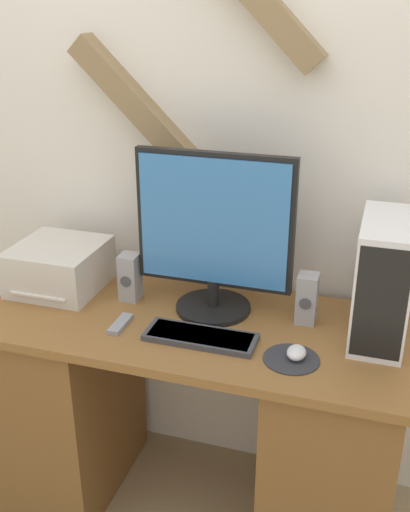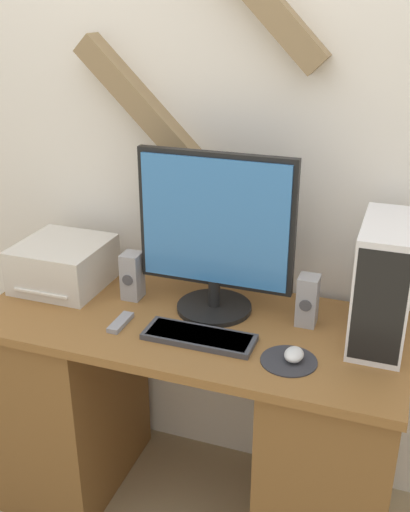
{
  "view_description": "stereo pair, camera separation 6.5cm",
  "coord_description": "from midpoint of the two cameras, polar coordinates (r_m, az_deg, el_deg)",
  "views": [
    {
      "loc": [
        0.55,
        -1.3,
        1.76
      ],
      "look_at": [
        0.05,
        0.3,
        1.03
      ],
      "focal_mm": 42.0,
      "sensor_mm": 36.0,
      "label": 1
    },
    {
      "loc": [
        0.62,
        -1.28,
        1.76
      ],
      "look_at": [
        0.05,
        0.3,
        1.03
      ],
      "focal_mm": 42.0,
      "sensor_mm": 36.0,
      "label": 2
    }
  ],
  "objects": [
    {
      "name": "remote_control",
      "position": [
        1.94,
        -9.03,
        -6.43
      ],
      "size": [
        0.04,
        0.12,
        0.02
      ],
      "color": "gray",
      "rests_on": "desk"
    },
    {
      "name": "monitor",
      "position": [
        1.9,
        -0.13,
        2.38
      ],
      "size": [
        0.51,
        0.25,
        0.53
      ],
      "color": "black",
      "rests_on": "desk"
    },
    {
      "name": "speaker_right",
      "position": [
        1.93,
        8.73,
        -4.04
      ],
      "size": [
        0.06,
        0.07,
        0.17
      ],
      "color": "#99999E",
      "rests_on": "desk"
    },
    {
      "name": "keyboard",
      "position": [
        1.84,
        -1.45,
        -7.7
      ],
      "size": [
        0.34,
        0.12,
        0.02
      ],
      "color": "#3D3D42",
      "rests_on": "desk"
    },
    {
      "name": "mouse",
      "position": [
        1.76,
        7.64,
        -9.11
      ],
      "size": [
        0.06,
        0.07,
        0.03
      ],
      "color": "silver",
      "rests_on": "mousepad"
    },
    {
      "name": "wall_back",
      "position": [
        2.07,
        0.75,
        12.26
      ],
      "size": [
        6.4,
        0.13,
        2.7
      ],
      "color": "white",
      "rests_on": "ground_plane"
    },
    {
      "name": "computer_tower",
      "position": [
        1.85,
        15.6,
        -2.21
      ],
      "size": [
        0.16,
        0.34,
        0.38
      ],
      "color": "white",
      "rests_on": "desk"
    },
    {
      "name": "mousepad",
      "position": [
        1.77,
        7.16,
        -9.72
      ],
      "size": [
        0.16,
        0.16,
        0.0
      ],
      "color": "#2D2D33",
      "rests_on": "desk"
    },
    {
      "name": "printer",
      "position": [
        2.2,
        -14.53,
        -0.98
      ],
      "size": [
        0.3,
        0.31,
        0.16
      ],
      "color": "beige",
      "rests_on": "desk"
    },
    {
      "name": "speaker_left",
      "position": [
        2.07,
        -8.06,
        -2.01
      ],
      "size": [
        0.06,
        0.07,
        0.17
      ],
      "color": "#99999E",
      "rests_on": "desk"
    },
    {
      "name": "desk",
      "position": [
        2.17,
        -2.27,
        -14.94
      ],
      "size": [
        1.38,
        0.6,
        0.79
      ],
      "color": "brown",
      "rests_on": "ground_plane"
    }
  ]
}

